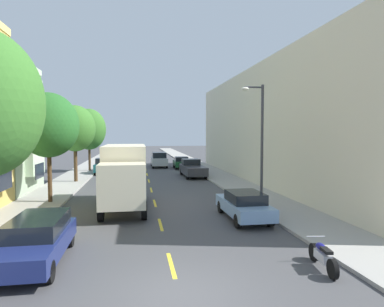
# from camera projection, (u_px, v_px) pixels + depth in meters

# --- Properties ---
(ground_plane) EXTENTS (160.00, 160.00, 0.00)m
(ground_plane) POSITION_uv_depth(u_px,v_px,m) (146.00, 171.00, 38.65)
(ground_plane) COLOR #424244
(sidewalk_left) EXTENTS (3.20, 120.00, 0.14)m
(sidewalk_left) POSITION_uv_depth(u_px,v_px,m) (79.00, 174.00, 35.51)
(sidewalk_left) COLOR #99968E
(sidewalk_left) RESTS_ON ground_plane
(sidewalk_right) EXTENTS (3.20, 120.00, 0.14)m
(sidewalk_right) POSITION_uv_depth(u_px,v_px,m) (210.00, 172.00, 37.84)
(sidewalk_right) COLOR #99968E
(sidewalk_right) RESTS_ON ground_plane
(lane_centerline_dashes) EXTENTS (0.14, 47.20, 0.01)m
(lane_centerline_dashes) POSITION_uv_depth(u_px,v_px,m) (148.00, 177.00, 33.23)
(lane_centerline_dashes) COLOR yellow
(lane_centerline_dashes) RESTS_ON ground_plane
(apartment_block_opposite) EXTENTS (10.00, 36.00, 10.08)m
(apartment_block_opposite) POSITION_uv_depth(u_px,v_px,m) (299.00, 126.00, 30.75)
(apartment_block_opposite) COLOR beige
(apartment_block_opposite) RESTS_ON ground_plane
(street_tree_second) EXTENTS (3.62, 3.62, 6.72)m
(street_tree_second) POSITION_uv_depth(u_px,v_px,m) (48.00, 125.00, 20.48)
(street_tree_second) COLOR #47331E
(street_tree_second) RESTS_ON sidewalk_left
(street_tree_third) EXTENTS (3.52, 3.52, 6.69)m
(street_tree_third) POSITION_uv_depth(u_px,v_px,m) (75.00, 129.00, 29.31)
(street_tree_third) COLOR #47331E
(street_tree_third) RESTS_ON sidewalk_left
(street_tree_farthest) EXTENTS (3.77, 3.77, 7.04)m
(street_tree_farthest) POSITION_uv_depth(u_px,v_px,m) (89.00, 129.00, 38.13)
(street_tree_farthest) COLOR #47331E
(street_tree_farthest) RESTS_ON sidewalk_left
(street_lamp) EXTENTS (1.35, 0.28, 7.01)m
(street_lamp) POSITION_uv_depth(u_px,v_px,m) (260.00, 136.00, 19.39)
(street_lamp) COLOR #38383D
(street_lamp) RESTS_ON sidewalk_right
(delivery_box_truck) EXTENTS (2.43, 7.35, 3.64)m
(delivery_box_truck) POSITION_uv_depth(u_px,v_px,m) (125.00, 173.00, 19.62)
(delivery_box_truck) COLOR beige
(delivery_box_truck) RESTS_ON ground_plane
(parked_hatchback_forest) EXTENTS (1.82, 4.03, 1.50)m
(parked_hatchback_forest) POSITION_uv_depth(u_px,v_px,m) (181.00, 162.00, 41.74)
(parked_hatchback_forest) COLOR #194C28
(parked_hatchback_forest) RESTS_ON ground_plane
(parked_sedan_sky) EXTENTS (1.84, 4.51, 1.43)m
(parked_sedan_sky) POSITION_uv_depth(u_px,v_px,m) (244.00, 205.00, 16.93)
(parked_sedan_sky) COLOR #7A9EC6
(parked_sedan_sky) RESTS_ON ground_plane
(parked_pickup_charcoal) EXTENTS (2.12, 5.34, 1.73)m
(parked_pickup_charcoal) POSITION_uv_depth(u_px,v_px,m) (193.00, 168.00, 33.83)
(parked_pickup_charcoal) COLOR #333338
(parked_pickup_charcoal) RESTS_ON ground_plane
(parked_hatchback_black) EXTENTS (1.74, 4.00, 1.50)m
(parked_hatchback_black) POSITION_uv_depth(u_px,v_px,m) (112.00, 159.00, 47.04)
(parked_hatchback_black) COLOR black
(parked_hatchback_black) RESTS_ON ground_plane
(parked_wagon_navy) EXTENTS (1.83, 4.71, 1.50)m
(parked_wagon_navy) POSITION_uv_depth(u_px,v_px,m) (37.00, 239.00, 11.26)
(parked_wagon_navy) COLOR navy
(parked_wagon_navy) RESTS_ON ground_plane
(parked_pickup_teal) EXTENTS (2.11, 5.34, 1.73)m
(parked_pickup_teal) POSITION_uv_depth(u_px,v_px,m) (106.00, 166.00, 36.82)
(parked_pickup_teal) COLOR #195B60
(parked_pickup_teal) RESTS_ON ground_plane
(moving_silver_sedan) EXTENTS (1.95, 4.80, 1.93)m
(moving_silver_sedan) POSITION_uv_depth(u_px,v_px,m) (159.00, 159.00, 43.59)
(moving_silver_sedan) COLOR #B2B5BA
(moving_silver_sedan) RESTS_ON ground_plane
(parked_motorcycle) EXTENTS (0.62, 2.05, 0.90)m
(parked_motorcycle) POSITION_uv_depth(u_px,v_px,m) (323.00, 257.00, 10.72)
(parked_motorcycle) COLOR black
(parked_motorcycle) RESTS_ON ground_plane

